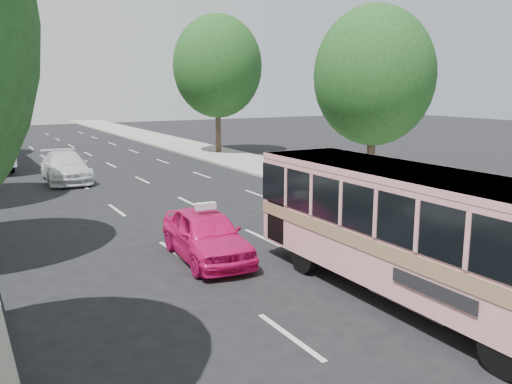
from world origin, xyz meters
TOP-DOWN VIEW (x-y plane):
  - ground at (0.00, 0.00)m, footprint 120.00×120.00m
  - sidewalk_right at (8.50, 20.00)m, footprint 4.00×90.00m
  - tree_right_near at (8.78, 7.94)m, footprint 5.10×5.10m
  - tree_right_far at (9.08, 23.94)m, footprint 6.00×6.00m
  - pink_bus at (1.30, -1.86)m, footprint 2.30×8.94m
  - pink_taxi at (-1.35, 3.00)m, footprint 1.96×4.15m
  - white_pickup at (-2.36, 17.47)m, footprint 2.18×4.98m
  - taxi_roof_sign at (-1.35, 3.00)m, footprint 0.56×0.23m

SIDE VIEW (x-z plane):
  - ground at x=0.00m, z-range 0.00..0.00m
  - sidewalk_right at x=8.50m, z-range 0.00..0.12m
  - pink_taxi at x=-1.35m, z-range 0.00..1.37m
  - white_pickup at x=-2.36m, z-range 0.00..1.42m
  - taxi_roof_sign at x=-1.35m, z-range 1.37..1.55m
  - pink_bus at x=1.30m, z-range 0.35..3.20m
  - tree_right_near at x=8.78m, z-range 1.23..9.18m
  - tree_right_far at x=9.08m, z-range 1.45..10.80m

